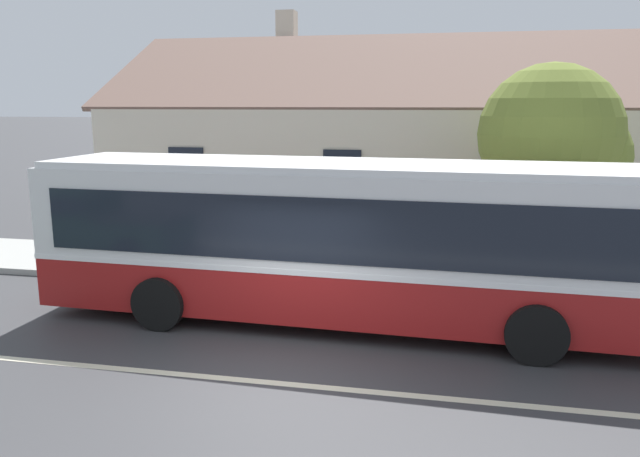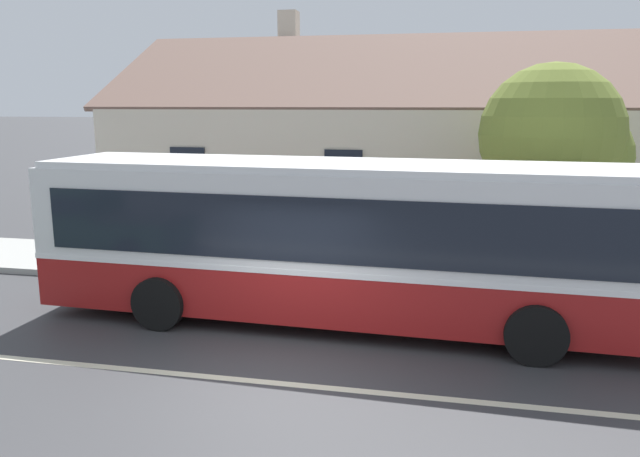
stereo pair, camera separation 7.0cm
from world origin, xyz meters
name	(u,v)px [view 1 (the left image)]	position (x,y,z in m)	size (l,w,h in m)	color
ground_plane	(271,383)	(0.00, 0.00, 0.00)	(300.00, 300.00, 0.00)	#38383A
sidewalk_far	(339,273)	(0.00, 6.00, 0.07)	(60.00, 3.00, 0.15)	#9E9E99
lane_divider_stripe	(271,383)	(0.00, 0.00, 0.00)	(60.00, 0.16, 0.01)	beige
community_building	(431,159)	(1.90, 14.51, 2.11)	(21.02, 10.64, 7.51)	beige
transit_bus	(339,237)	(0.53, 2.90, 1.64)	(11.48, 3.04, 3.05)	maroon
bench_by_building	(124,246)	(-5.44, 5.64, 0.56)	(1.54, 0.51, 0.94)	brown
street_tree_primary	(557,141)	(4.92, 6.74, 3.28)	(3.46, 3.23, 5.03)	#4C3828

